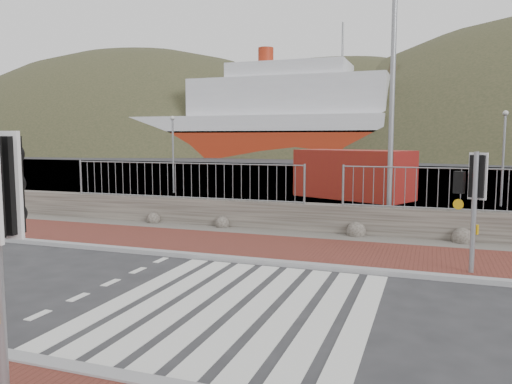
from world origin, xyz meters
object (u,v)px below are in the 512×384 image
at_px(traffic_signal_far, 473,187).
at_px(shipping_container, 353,174).
at_px(ferry, 250,123).
at_px(streetlight, 398,66).

relative_size(traffic_signal_far, shipping_container, 0.47).
relative_size(ferry, shipping_container, 8.82).
xyz_separation_m(ferry, traffic_signal_far, (28.60, -64.37, -3.43)).
xyz_separation_m(traffic_signal_far, streetlight, (-1.91, 4.54, 3.18)).
height_order(ferry, traffic_signal_far, ferry).
relative_size(traffic_signal_far, streetlight, 0.29).
distance_m(ferry, streetlight, 65.52).
height_order(traffic_signal_far, streetlight, streetlight).
bearing_deg(traffic_signal_far, ferry, -43.10).
bearing_deg(traffic_signal_far, shipping_container, -48.37).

